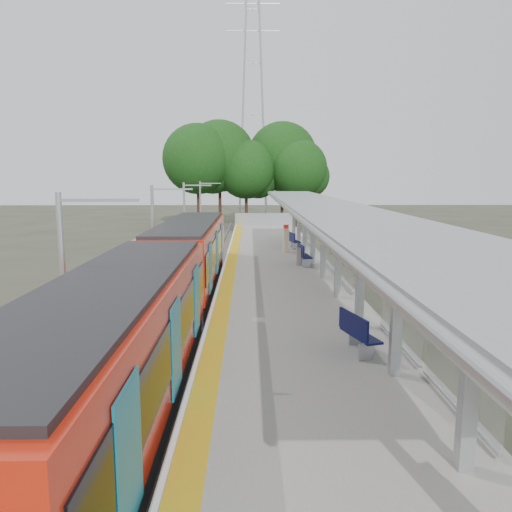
{
  "coord_description": "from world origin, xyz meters",
  "views": [
    {
      "loc": [
        -1.53,
        -5.55,
        5.76
      ],
      "look_at": [
        -1.25,
        16.38,
        2.3
      ],
      "focal_mm": 35.0,
      "sensor_mm": 36.0,
      "label": 1
    }
  ],
  "objects": [
    {
      "name": "tree_cluster",
      "position": [
        -1.94,
        53.47,
        7.71
      ],
      "size": [
        18.87,
        11.7,
        12.38
      ],
      "color": "#382316",
      "rests_on": "ground"
    },
    {
      "name": "canopy",
      "position": [
        1.61,
        16.19,
        4.2
      ],
      "size": [
        3.27,
        38.0,
        3.66
      ],
      "color": "#9EA0A5",
      "rests_on": "platform"
    },
    {
      "name": "platform",
      "position": [
        0.0,
        20.0,
        0.5
      ],
      "size": [
        6.0,
        50.0,
        1.0
      ],
      "primitive_type": "cube",
      "color": "gray",
      "rests_on": "ground"
    },
    {
      "name": "catenary_masts",
      "position": [
        -6.22,
        19.0,
        2.91
      ],
      "size": [
        2.08,
        48.16,
        5.4
      ],
      "color": "#9EA0A5",
      "rests_on": "ground"
    },
    {
      "name": "bench_far",
      "position": [
        1.45,
        28.06,
        1.56
      ],
      "size": [
        0.76,
        1.62,
        1.06
      ],
      "rotation": [
        0.0,
        0.0,
        0.19
      ],
      "color": "#0D1143",
      "rests_on": "platform"
    },
    {
      "name": "train",
      "position": [
        -4.5,
        11.95,
        2.05
      ],
      "size": [
        2.74,
        27.6,
        3.62
      ],
      "color": "black",
      "rests_on": "ground"
    },
    {
      "name": "bench_mid",
      "position": [
        1.39,
        21.36,
        1.61
      ],
      "size": [
        0.67,
        1.74,
        1.16
      ],
      "rotation": [
        0.0,
        0.0,
        0.09
      ],
      "color": "#0D1143",
      "rests_on": "platform"
    },
    {
      "name": "trackbed",
      "position": [
        -4.5,
        20.0,
        0.12
      ],
      "size": [
        3.0,
        70.0,
        0.24
      ],
      "primitive_type": "cube",
      "color": "#59544C",
      "rests_on": "ground"
    },
    {
      "name": "info_pillar_far",
      "position": [
        0.8,
        26.13,
        1.77
      ],
      "size": [
        0.4,
        0.4,
        1.78
      ],
      "rotation": [
        0.0,
        0.0,
        0.43
      ],
      "color": "beige",
      "rests_on": "platform"
    },
    {
      "name": "litter_bin",
      "position": [
        1.26,
        21.4,
        1.47
      ],
      "size": [
        0.51,
        0.51,
        0.95
      ],
      "primitive_type": "cylinder",
      "rotation": [
        0.0,
        0.0,
        0.1
      ],
      "color": "#9EA0A5",
      "rests_on": "platform"
    },
    {
      "name": "bench_near",
      "position": [
        1.43,
        7.59,
        1.57
      ],
      "size": [
        0.92,
        1.66,
        1.09
      ],
      "rotation": [
        0.0,
        0.0,
        0.29
      ],
      "color": "#0D1143",
      "rests_on": "platform"
    },
    {
      "name": "pylon",
      "position": [
        -1.0,
        73.0,
        19.0
      ],
      "size": [
        8.0,
        4.0,
        38.0
      ],
      "primitive_type": null,
      "color": "#9EA0A5",
      "rests_on": "ground"
    },
    {
      "name": "tactile_strip",
      "position": [
        -2.55,
        20.0,
        1.01
      ],
      "size": [
        0.6,
        50.0,
        0.02
      ],
      "primitive_type": "cube",
      "color": "gold",
      "rests_on": "platform"
    },
    {
      "name": "end_fence",
      "position": [
        0.0,
        44.95,
        1.6
      ],
      "size": [
        6.0,
        0.1,
        1.2
      ],
      "primitive_type": "cube",
      "color": "#9EA0A5",
      "rests_on": "platform"
    }
  ]
}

